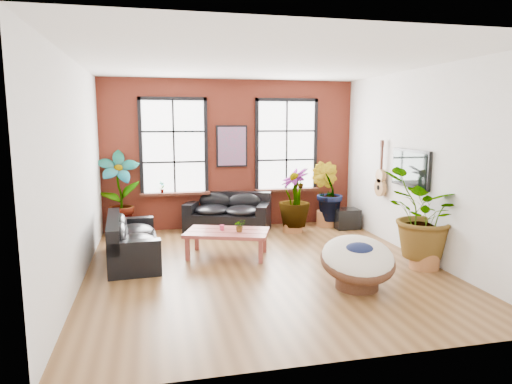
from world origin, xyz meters
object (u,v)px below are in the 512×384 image
coffee_table (227,234)px  sofa_left (130,241)px  papasan_chair (358,260)px  sofa_back (228,214)px

coffee_table → sofa_left: bearing=-163.3°
sofa_left → papasan_chair: size_ratio=1.58×
sofa_back → papasan_chair: (1.32, -4.13, 0.04)m
coffee_table → sofa_back: bearing=99.7°
sofa_back → coffee_table: 2.07m
papasan_chair → sofa_back: bearing=118.1°
sofa_back → coffee_table: sofa_back is taller
sofa_left → papasan_chair: papasan_chair is taller
coffee_table → papasan_chair: (1.68, -2.09, 0.00)m
sofa_back → papasan_chair: bearing=-50.3°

